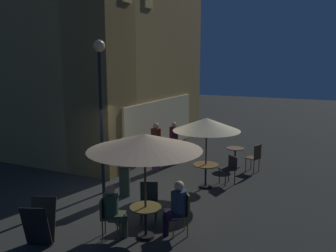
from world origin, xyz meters
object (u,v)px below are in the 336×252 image
cafe_chair_3 (149,198)px  cafe_chair_4 (255,156)px  cafe_table_2 (235,154)px  cafe_chair_2 (183,210)px  patron_standing_3 (156,147)px  patron_seated_1 (177,204)px  cafe_table_1 (146,215)px  menu_sandwich_board (40,223)px  patio_umbrella_0 (207,125)px  cafe_chair_0 (230,167)px  patron_seated_0 (113,208)px  patio_umbrella_1 (145,142)px  patron_standing_2 (174,143)px  street_lamp_near_corner (100,87)px  patron_standing_4 (124,167)px  cafe_table_0 (206,170)px  cafe_chair_1 (107,213)px

cafe_chair_3 → cafe_chair_4: 5.22m
cafe_table_2 → cafe_chair_3: size_ratio=0.75×
cafe_table_2 → cafe_chair_2: (-5.58, -0.34, 0.09)m
cafe_table_2 → patron_standing_3: 2.94m
patron_seated_1 → cafe_table_1: bearing=-0.0°
menu_sandwich_board → patio_umbrella_0: 5.44m
patron_standing_3 → cafe_chair_2: bearing=-18.5°
cafe_chair_0 → patron_seated_0: (-4.56, 1.32, 0.13)m
patio_umbrella_1 → patron_standing_2: patio_umbrella_1 is taller
patio_umbrella_0 → cafe_chair_2: patio_umbrella_0 is taller
street_lamp_near_corner → patron_standing_4: bearing=-86.3°
patron_standing_2 → patron_standing_4: 3.54m
cafe_table_2 → patron_seated_0: size_ratio=0.60×
menu_sandwich_board → cafe_chair_2: 3.10m
patio_umbrella_0 → cafe_chair_2: 3.44m
cafe_chair_3 → menu_sandwich_board: bearing=-60.7°
menu_sandwich_board → patron_seated_0: patron_seated_0 is taller
cafe_chair_2 → patron_standing_2: size_ratio=0.60×
cafe_table_0 → patron_standing_2: patron_standing_2 is taller
patron_seated_0 → patron_seated_1: (0.72, -1.21, 0.03)m
cafe_chair_0 → cafe_chair_3: cafe_chair_3 is taller
cafe_chair_1 → cafe_chair_3: 1.23m
cafe_chair_0 → patron_standing_4: 3.40m
street_lamp_near_corner → patron_standing_4: 2.39m
patio_umbrella_0 → cafe_table_2: bearing=-5.5°
patio_umbrella_1 → cafe_chair_2: patio_umbrella_1 is taller
patio_umbrella_1 → patron_standing_3: patio_umbrella_1 is taller
cafe_chair_1 → cafe_chair_2: size_ratio=0.93×
cafe_table_1 → cafe_table_2: size_ratio=1.00×
patron_seated_0 → patron_standing_2: size_ratio=0.75×
cafe_table_0 → patio_umbrella_0: patio_umbrella_0 is taller
cafe_table_0 → patron_seated_0: patron_seated_0 is taller
street_lamp_near_corner → cafe_table_1: 4.05m
patio_umbrella_1 → patron_seated_1: size_ratio=1.96×
patio_umbrella_0 → cafe_chair_0: bearing=-40.3°
patron_seated_0 → patron_standing_3: patron_standing_3 is taller
cafe_chair_2 → patron_standing_3: 4.82m
patron_standing_2 → cafe_chair_3: bearing=77.2°
cafe_table_2 → cafe_chair_3: (-5.28, 0.70, 0.08)m
patio_umbrella_0 → patron_standing_2: 2.92m
cafe_table_1 → cafe_chair_3: (0.80, 0.36, 0.06)m
patron_standing_3 → patron_standing_4: 2.57m
cafe_chair_3 → patron_standing_3: patron_standing_3 is taller
cafe_table_1 → cafe_chair_4: cafe_chair_4 is taller
patio_umbrella_1 → patron_standing_2: size_ratio=1.53×
patron_standing_2 → patron_standing_3: bearing=46.0°
cafe_table_2 → street_lamp_near_corner: bearing=146.4°
cafe_table_0 → patron_standing_3: (0.86, 2.18, 0.31)m
cafe_table_0 → patron_standing_4: size_ratio=0.45×
cafe_chair_0 → patron_standing_2: (1.18, 2.51, 0.26)m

